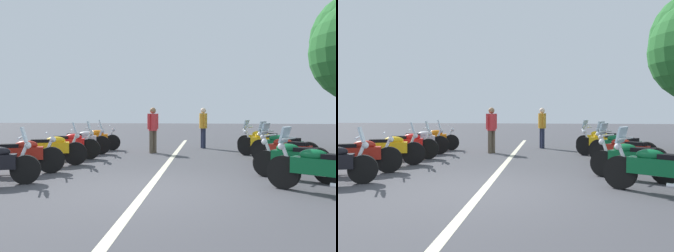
{
  "view_description": "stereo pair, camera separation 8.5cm",
  "coord_description": "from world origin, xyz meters",
  "views": [
    {
      "loc": [
        -6.5,
        -1.14,
        1.49
      ],
      "look_at": [
        3.74,
        0.0,
        1.09
      ],
      "focal_mm": 37.79,
      "sensor_mm": 36.0,
      "label": 1
    },
    {
      "loc": [
        -6.5,
        -1.23,
        1.49
      ],
      "look_at": [
        3.74,
        0.0,
        1.09
      ],
      "focal_mm": 37.79,
      "sensor_mm": 36.0,
      "label": 2
    }
  ],
  "objects": [
    {
      "name": "ground_plane",
      "position": [
        0.0,
        0.0,
        0.0
      ],
      "size": [
        80.0,
        80.0,
        0.0
      ],
      "primitive_type": "plane",
      "color": "#424247"
    },
    {
      "name": "lane_centre_stripe",
      "position": [
        4.14,
        0.0,
        0.0
      ],
      "size": [
        16.04,
        0.16,
        0.01
      ],
      "primitive_type": "cube",
      "color": "beige",
      "rests_on": "ground_plane"
    },
    {
      "name": "motorcycle_left_row_1",
      "position": [
        1.44,
        3.32,
        0.46
      ],
      "size": [
        1.05,
        2.0,
        1.0
      ],
      "rotation": [
        0.0,
        0.0,
        -1.15
      ],
      "color": "black",
      "rests_on": "ground_plane"
    },
    {
      "name": "motorcycle_left_row_2",
      "position": [
        2.82,
        3.18,
        0.47
      ],
      "size": [
        0.93,
        1.99,
        1.21
      ],
      "rotation": [
        0.0,
        0.0,
        -1.22
      ],
      "color": "black",
      "rests_on": "ground_plane"
    },
    {
      "name": "motorcycle_left_row_3",
      "position": [
        4.15,
        3.18,
        0.47
      ],
      "size": [
        0.74,
        1.99,
        1.21
      ],
      "rotation": [
        0.0,
        0.0,
        -1.34
      ],
      "color": "black",
      "rests_on": "ground_plane"
    },
    {
      "name": "motorcycle_left_row_4",
      "position": [
        5.46,
        3.24,
        0.47
      ],
      "size": [
        0.82,
        2.02,
        1.22
      ],
      "rotation": [
        0.0,
        0.0,
        -1.29
      ],
      "color": "black",
      "rests_on": "ground_plane"
    },
    {
      "name": "motorcycle_left_row_5",
      "position": [
        6.76,
        3.27,
        0.45
      ],
      "size": [
        0.87,
        2.11,
        0.99
      ],
      "rotation": [
        0.0,
        0.0,
        -1.28
      ],
      "color": "black",
      "rests_on": "ground_plane"
    },
    {
      "name": "motorcycle_right_row_0",
      "position": [
        0.12,
        -3.21,
        0.47
      ],
      "size": [
        1.34,
        1.84,
        1.21
      ],
      "rotation": [
        0.0,
        0.0,
        0.96
      ],
      "color": "black",
      "rests_on": "ground_plane"
    },
    {
      "name": "motorcycle_right_row_1",
      "position": [
        1.47,
        -3.05,
        0.45
      ],
      "size": [
        1.18,
        1.73,
        0.99
      ],
      "rotation": [
        0.0,
        0.0,
        1.0
      ],
      "color": "black",
      "rests_on": "ground_plane"
    },
    {
      "name": "motorcycle_right_row_2",
      "position": [
        2.92,
        -3.24,
        0.46
      ],
      "size": [
        1.32,
        1.73,
        1.2
      ],
      "rotation": [
        0.0,
        0.0,
        0.94
      ],
      "color": "black",
      "rests_on": "ground_plane"
    },
    {
      "name": "motorcycle_right_row_3",
      "position": [
        4.08,
        -3.33,
        0.47
      ],
      "size": [
        1.24,
        1.79,
        1.22
      ],
      "rotation": [
        0.0,
        0.0,
        0.99
      ],
      "color": "black",
      "rests_on": "ground_plane"
    },
    {
      "name": "motorcycle_right_row_4",
      "position": [
        5.57,
        -3.14,
        0.45
      ],
      "size": [
        1.05,
        1.95,
        1.0
      ],
      "rotation": [
        0.0,
        0.0,
        1.14
      ],
      "color": "black",
      "rests_on": "ground_plane"
    },
    {
      "name": "motorcycle_right_row_5",
      "position": [
        6.74,
        -3.17,
        0.46
      ],
      "size": [
        1.11,
        1.85,
        1.2
      ],
      "rotation": [
        0.0,
        0.0,
        1.07
      ],
      "color": "black",
      "rests_on": "ground_plane"
    },
    {
      "name": "traffic_cone_0",
      "position": [
        2.71,
        4.27,
        0.29
      ],
      "size": [
        0.36,
        0.36,
        0.61
      ],
      "color": "orange",
      "rests_on": "ground_plane"
    },
    {
      "name": "bystander_0",
      "position": [
        6.17,
        0.82,
        0.97
      ],
      "size": [
        0.45,
        0.35,
        1.66
      ],
      "rotation": [
        0.0,
        0.0,
        0.95
      ],
      "color": "brown",
      "rests_on": "ground_plane"
    },
    {
      "name": "bystander_1",
      "position": [
        8.11,
        -0.97,
        0.98
      ],
      "size": [
        0.5,
        0.32,
        1.67
      ],
      "rotation": [
        0.0,
        0.0,
        1.97
      ],
      "color": "#1E2338",
      "rests_on": "ground_plane"
    }
  ]
}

